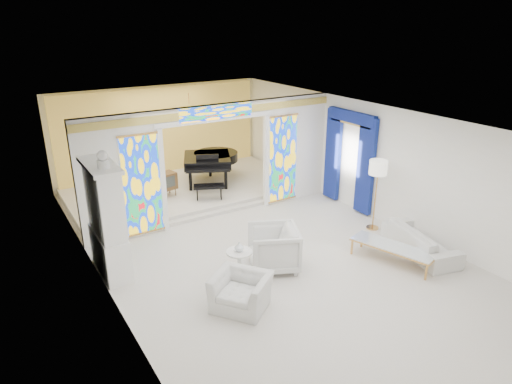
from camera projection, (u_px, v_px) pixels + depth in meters
floor at (257, 245)px, 10.73m from camera, size 12.00×12.00×0.00m
ceiling at (257, 119)px, 9.66m from camera, size 7.00×12.00×0.02m
wall_back at (160, 132)px, 14.95m from camera, size 7.00×0.02×3.00m
wall_left at (98, 219)px, 8.47m from camera, size 0.02×12.00×3.00m
wall_right at (370, 161)px, 11.92m from camera, size 0.02×12.00×3.00m
partition_wall at (216, 157)px, 11.72m from camera, size 7.00×0.22×3.00m
stained_glass_left at (142, 185)px, 10.76m from camera, size 0.90×0.04×2.40m
stained_glass_right at (283, 159)px, 12.77m from camera, size 0.90×0.04×2.40m
stained_glass_transom at (217, 112)px, 11.22m from camera, size 2.00×0.04×0.34m
alcove_platform at (186, 189)px, 13.95m from camera, size 6.80×3.80×0.18m
gold_curtain_back at (162, 133)px, 14.86m from camera, size 6.70×0.10×2.90m
chandelier at (189, 109)px, 13.09m from camera, size 0.48×0.48×0.30m
blue_drapes at (349, 152)px, 12.40m from camera, size 0.14×1.85×2.65m
china_cabinet at (107, 221)px, 9.20m from camera, size 0.56×1.46×2.72m
armchair_left at (241, 292)px, 8.32m from camera, size 1.29×1.32×0.65m
armchair_right at (274, 248)px, 9.60m from camera, size 1.34×1.33×0.93m
sofa at (421, 241)px, 10.30m from camera, size 1.26×2.14×0.59m
side_table at (239, 261)px, 9.16m from camera, size 0.54×0.54×0.65m
vase at (239, 247)px, 9.04m from camera, size 0.23×0.23×0.19m
coffee_table at (393, 247)px, 9.83m from camera, size 1.08×1.89×0.40m
floor_lamp at (378, 171)px, 11.03m from camera, size 0.46×0.46×1.80m
grand_piano at (211, 159)px, 14.13m from camera, size 2.37×2.73×1.05m
tv_console at (165, 181)px, 13.00m from camera, size 0.68×0.54×0.70m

